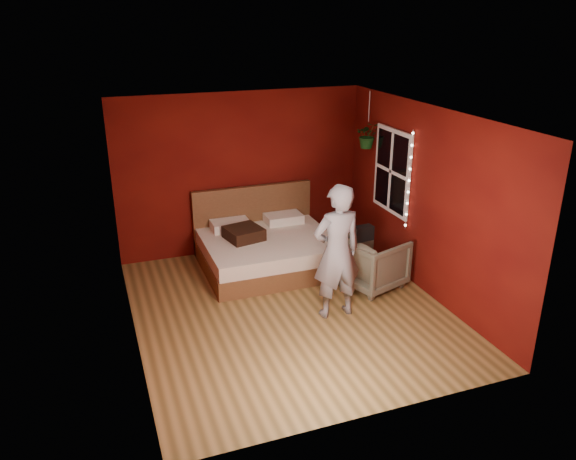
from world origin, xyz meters
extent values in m
plane|color=olive|center=(0.00, 0.00, 0.00)|extent=(4.50, 4.50, 0.00)
cube|color=#65120A|center=(0.00, 2.26, 1.30)|extent=(4.00, 0.02, 2.60)
cube|color=#65120A|center=(0.00, -2.26, 1.30)|extent=(4.00, 0.02, 2.60)
cube|color=#65120A|center=(-2.01, 0.00, 1.30)|extent=(0.02, 4.50, 2.60)
cube|color=#65120A|center=(2.01, 0.00, 1.30)|extent=(0.02, 4.50, 2.60)
cube|color=silver|center=(0.00, 0.00, 2.61)|extent=(4.00, 4.50, 0.02)
cube|color=white|center=(1.97, 0.90, 1.50)|extent=(0.04, 0.97, 1.27)
cube|color=black|center=(1.96, 0.90, 1.50)|extent=(0.02, 0.85, 1.15)
cube|color=white|center=(1.95, 0.90, 1.50)|extent=(0.03, 0.05, 1.15)
cube|color=white|center=(1.95, 0.90, 1.50)|extent=(0.03, 0.85, 0.05)
cylinder|color=silver|center=(1.94, 0.38, 1.50)|extent=(0.01, 0.01, 1.45)
sphere|color=#FFF2CC|center=(1.94, 0.38, 0.83)|extent=(0.04, 0.04, 0.04)
sphere|color=#FFF2CC|center=(1.94, 0.38, 0.99)|extent=(0.04, 0.04, 0.04)
sphere|color=#FFF2CC|center=(1.94, 0.38, 1.16)|extent=(0.04, 0.04, 0.04)
sphere|color=#FFF2CC|center=(1.94, 0.38, 1.33)|extent=(0.04, 0.04, 0.04)
sphere|color=#FFF2CC|center=(1.94, 0.38, 1.50)|extent=(0.04, 0.04, 0.04)
sphere|color=#FFF2CC|center=(1.94, 0.38, 1.67)|extent=(0.04, 0.04, 0.04)
sphere|color=#FFF2CC|center=(1.94, 0.38, 1.84)|extent=(0.04, 0.04, 0.04)
sphere|color=#FFF2CC|center=(1.94, 0.38, 2.01)|extent=(0.04, 0.04, 0.04)
sphere|color=#FFF2CC|center=(1.94, 0.38, 2.17)|extent=(0.04, 0.04, 0.04)
cube|color=brown|center=(0.15, 1.35, 0.14)|extent=(1.99, 1.69, 0.28)
cube|color=silver|center=(0.15, 1.35, 0.39)|extent=(1.95, 1.66, 0.22)
cube|color=brown|center=(0.15, 2.16, 0.55)|extent=(1.99, 0.08, 1.10)
cube|color=white|center=(-0.29, 1.92, 0.57)|extent=(0.60, 0.38, 0.14)
cube|color=white|center=(0.60, 1.92, 0.57)|extent=(0.60, 0.38, 0.14)
imported|color=slate|center=(0.52, -0.31, 0.89)|extent=(0.66, 0.44, 1.79)
imported|color=#6A6953|center=(1.36, 0.26, 0.37)|extent=(1.03, 1.01, 0.74)
cube|color=black|center=(1.19, 0.26, 0.85)|extent=(0.30, 0.17, 0.20)
cube|color=black|center=(-0.21, 1.45, 0.59)|extent=(0.60, 0.60, 0.18)
cylinder|color=silver|center=(1.88, 1.55, 2.36)|extent=(0.01, 0.01, 0.47)
imported|color=#164F1A|center=(1.88, 1.55, 1.92)|extent=(0.46, 0.43, 0.41)
camera|label=1|loc=(-2.30, -6.20, 3.74)|focal=35.00mm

